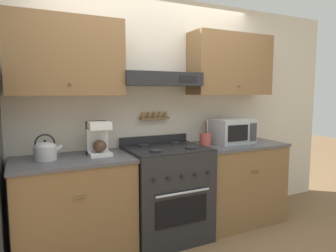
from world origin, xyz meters
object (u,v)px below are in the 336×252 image
at_px(tea_kettle, 46,150).
at_px(utensil_crock, 205,139).
at_px(stove_range, 166,192).
at_px(coffee_maker, 98,138).
at_px(microwave, 231,131).

height_order(tea_kettle, utensil_crock, utensil_crock).
xyz_separation_m(stove_range, coffee_maker, (-0.68, 0.08, 0.61)).
bearing_deg(microwave, utensil_crock, -177.18).
bearing_deg(utensil_crock, stove_range, -174.07).
xyz_separation_m(stove_range, utensil_crock, (0.51, 0.05, 0.52)).
bearing_deg(coffee_maker, microwave, -0.53).
bearing_deg(stove_range, coffee_maker, 172.83).
distance_m(stove_range, microwave, 1.05).
bearing_deg(utensil_crock, microwave, 2.82).
relative_size(stove_range, microwave, 2.30).
height_order(stove_range, coffee_maker, coffee_maker).
xyz_separation_m(tea_kettle, coffee_maker, (0.47, 0.03, 0.07)).
bearing_deg(coffee_maker, utensil_crock, -1.55).
xyz_separation_m(tea_kettle, microwave, (2.01, 0.02, 0.05)).
height_order(stove_range, microwave, microwave).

